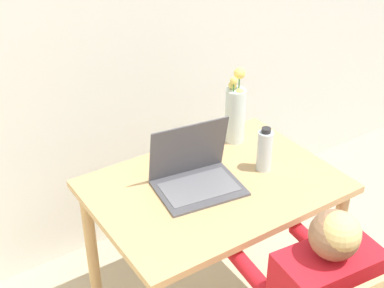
% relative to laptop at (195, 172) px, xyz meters
% --- Properties ---
extents(wall_back, '(6.40, 0.05, 2.50)m').
position_rel_laptop_xyz_m(wall_back, '(-0.07, 0.73, 0.45)').
color(wall_back, silver).
rests_on(wall_back, ground_plane).
extents(dining_table, '(0.96, 0.68, 0.75)m').
position_rel_laptop_xyz_m(dining_table, '(0.07, -0.04, -0.17)').
color(dining_table, tan).
rests_on(dining_table, ground_plane).
extents(laptop, '(0.35, 0.29, 0.25)m').
position_rel_laptop_xyz_m(laptop, '(0.00, 0.00, 0.00)').
color(laptop, '#4C4C51').
rests_on(laptop, dining_table).
extents(flower_vase, '(0.09, 0.09, 0.34)m').
position_rel_laptop_xyz_m(flower_vase, '(0.34, 0.19, 0.09)').
color(flower_vase, silver).
rests_on(flower_vase, dining_table).
extents(water_bottle, '(0.06, 0.06, 0.19)m').
position_rel_laptop_xyz_m(water_bottle, '(0.29, -0.07, 0.03)').
color(water_bottle, silver).
rests_on(water_bottle, dining_table).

